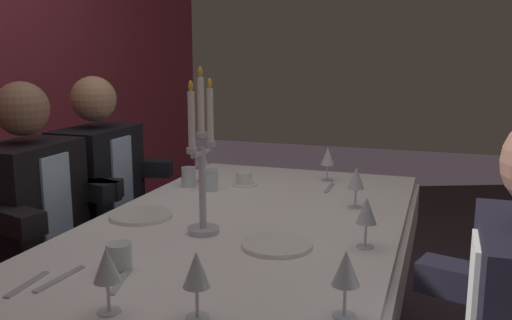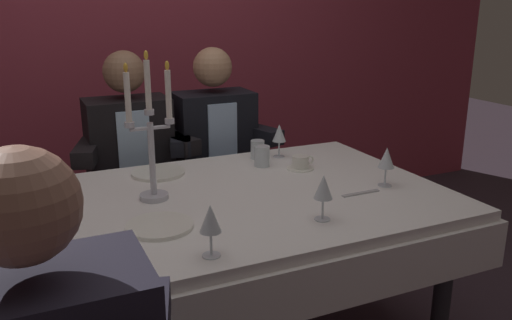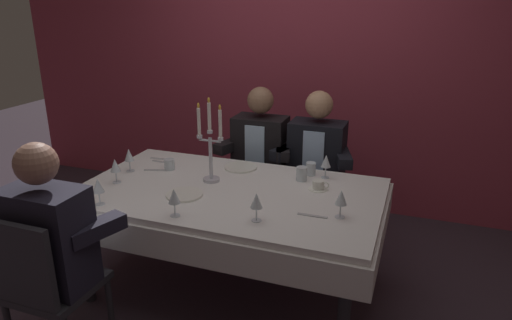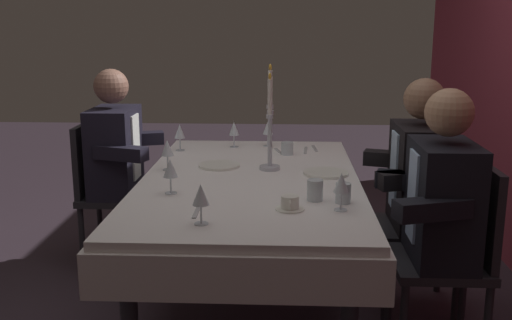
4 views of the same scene
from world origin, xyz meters
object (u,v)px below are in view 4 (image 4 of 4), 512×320
at_px(dinner_plate_1, 219,165).
at_px(water_tumbler_2, 315,190).
at_px(dinner_plate_0, 326,173).
at_px(seated_diner_1, 421,175).
at_px(water_tumbler_0, 343,193).
at_px(water_tumbler_1, 287,148).
at_px(wine_glass_5, 234,129).
at_px(wine_glass_6, 201,196).
at_px(dining_table, 250,200).
at_px(wine_glass_3, 341,184).
at_px(candelabra, 270,128).
at_px(coffee_cup_0, 290,204).
at_px(wine_glass_0, 170,169).
at_px(wine_glass_1, 167,149).
at_px(wine_glass_2, 180,132).
at_px(seated_diner_2, 444,201).
at_px(seated_diner_0, 114,151).
at_px(wine_glass_4, 268,129).

bearing_deg(dinner_plate_1, water_tumbler_2, 38.81).
xyz_separation_m(dinner_plate_0, seated_diner_1, (-0.02, 0.50, -0.01)).
height_order(water_tumbler_0, water_tumbler_1, water_tumbler_0).
bearing_deg(wine_glass_5, wine_glass_6, -0.24).
bearing_deg(dining_table, wine_glass_3, 37.88).
relative_size(water_tumbler_1, seated_diner_1, 0.06).
distance_m(candelabra, coffee_cup_0, 0.74).
bearing_deg(water_tumbler_2, dinner_plate_1, -141.19).
relative_size(dining_table, wine_glass_3, 11.83).
relative_size(wine_glass_0, coffee_cup_0, 1.24).
bearing_deg(wine_glass_1, water_tumbler_2, 55.35).
height_order(wine_glass_3, water_tumbler_1, wine_glass_3).
xyz_separation_m(dinner_plate_0, wine_glass_2, (-0.55, -0.86, 0.11)).
height_order(dinner_plate_1, seated_diner_2, seated_diner_2).
distance_m(wine_glass_6, water_tumbler_2, 0.58).
relative_size(wine_glass_2, water_tumbler_0, 1.83).
bearing_deg(water_tumbler_0, water_tumbler_1, -166.00).
xyz_separation_m(coffee_cup_0, seated_diner_1, (-0.63, 0.69, -0.03)).
xyz_separation_m(wine_glass_1, water_tumbler_0, (0.56, 0.88, -0.07)).
height_order(dinner_plate_0, wine_glass_2, wine_glass_2).
bearing_deg(dinner_plate_0, coffee_cup_0, -17.46).
height_order(candelabra, water_tumbler_1, candelabra).
height_order(wine_glass_1, coffee_cup_0, wine_glass_1).
relative_size(candelabra, seated_diner_0, 0.45).
distance_m(coffee_cup_0, seated_diner_2, 0.71).
bearing_deg(coffee_cup_0, water_tumbler_0, 114.69).
height_order(wine_glass_0, water_tumbler_0, wine_glass_0).
bearing_deg(wine_glass_3, water_tumbler_1, -168.34).
bearing_deg(dinner_plate_1, water_tumbler_0, 43.54).
bearing_deg(seated_diner_0, coffee_cup_0, 43.07).
bearing_deg(wine_glass_5, water_tumbler_2, 21.84).
xyz_separation_m(wine_glass_4, water_tumbler_1, (0.24, 0.12, -0.08)).
xyz_separation_m(seated_diner_0, seated_diner_2, (0.99, 1.77, 0.00)).
height_order(wine_glass_6, seated_diner_2, seated_diner_2).
bearing_deg(dinner_plate_0, seated_diner_0, -113.35).
xyz_separation_m(dinner_plate_0, wine_glass_4, (-0.71, -0.32, 0.11)).
bearing_deg(dinner_plate_1, wine_glass_0, -17.39).
bearing_deg(seated_diner_1, water_tumbler_0, -40.75).
relative_size(candelabra, dinner_plate_1, 2.47).
bearing_deg(wine_glass_3, seated_diner_1, 143.20).
bearing_deg(dinner_plate_0, water_tumbler_0, 4.77).
distance_m(candelabra, wine_glass_1, 0.56).
relative_size(dinner_plate_0, seated_diner_2, 0.19).
height_order(wine_glass_0, seated_diner_1, seated_diner_1).
bearing_deg(water_tumbler_1, candelabra, -14.32).
distance_m(wine_glass_3, water_tumbler_2, 0.19).
bearing_deg(dining_table, candelabra, 150.72).
bearing_deg(dining_table, wine_glass_4, 175.08).
distance_m(wine_glass_0, wine_glass_6, 0.47).
distance_m(dinner_plate_1, seated_diner_2, 1.22).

